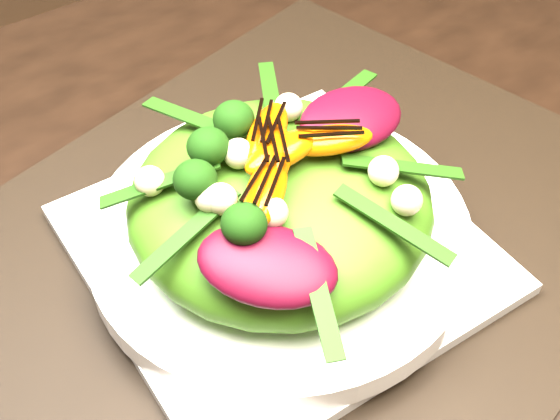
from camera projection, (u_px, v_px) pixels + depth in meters
dining_table at (305, 333)px, 0.51m from camera, size 1.60×0.90×0.75m
placemat at (280, 255)px, 0.53m from camera, size 0.63×0.53×0.00m
plate_base at (280, 248)px, 0.53m from camera, size 0.26×0.26×0.01m
salad_bowl at (280, 235)px, 0.52m from camera, size 0.27×0.27×0.02m
lettuce_mound at (280, 202)px, 0.49m from camera, size 0.21×0.21×0.07m
radicchio_leaf at (352, 118)px, 0.50m from camera, size 0.08×0.06×0.02m
orange_segment at (260, 144)px, 0.47m from camera, size 0.06×0.03×0.01m
broccoli_floret at (158, 176)px, 0.45m from camera, size 0.05×0.05×0.04m
macadamia_nut at (348, 162)px, 0.46m from camera, size 0.02×0.02×0.02m
balsamic_drizzle at (259, 134)px, 0.46m from camera, size 0.05×0.01×0.00m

